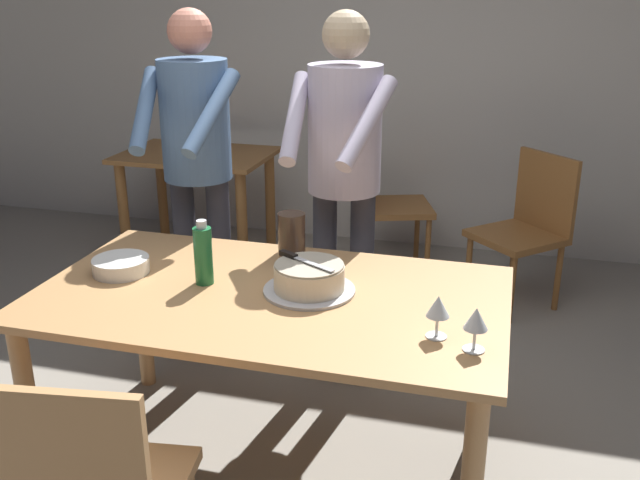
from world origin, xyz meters
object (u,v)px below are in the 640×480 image
at_px(cake_on_platter, 309,279).
at_px(person_cutting_cake, 344,164).
at_px(cake_knife, 295,257).
at_px(hurricane_lamp, 292,238).
at_px(background_chair_1, 385,198).
at_px(person_standing_beside, 196,152).
at_px(background_table, 197,176).
at_px(background_chair_0, 527,225).
at_px(wine_glass_near, 476,320).
at_px(plate_stack, 121,266).
at_px(water_bottle, 203,255).
at_px(wine_glass_far, 438,308).
at_px(main_dining_table, 271,316).

xyz_separation_m(cake_on_platter, person_cutting_cake, (-0.03, 0.65, 0.27)).
relative_size(cake_knife, hurricane_lamp, 1.17).
xyz_separation_m(person_cutting_cake, background_chair_1, (-0.06, 1.45, -0.58)).
bearing_deg(person_standing_beside, hurricane_lamp, -35.39).
bearing_deg(cake_on_platter, background_table, 124.53).
relative_size(cake_on_platter, person_cutting_cake, 0.20).
bearing_deg(background_chair_1, person_cutting_cake, -87.53).
relative_size(hurricane_lamp, background_chair_0, 0.23).
xyz_separation_m(cake_knife, background_chair_1, (-0.03, 2.07, -0.37)).
distance_m(wine_glass_near, background_chair_1, 2.52).
height_order(background_chair_0, background_chair_1, same).
bearing_deg(person_cutting_cake, wine_glass_near, -55.61).
height_order(wine_glass_near, background_chair_1, background_chair_1).
bearing_deg(cake_on_platter, background_chair_0, 65.96).
distance_m(plate_stack, person_standing_beside, 0.76).
bearing_deg(background_table, background_chair_1, 4.58).
xyz_separation_m(water_bottle, background_chair_0, (1.21, 1.82, -0.37)).
height_order(person_standing_beside, background_chair_1, person_standing_beside).
relative_size(wine_glass_near, wine_glass_far, 1.00).
xyz_separation_m(water_bottle, person_cutting_cake, (0.37, 0.68, 0.21)).
distance_m(wine_glass_far, hurricane_lamp, 0.81).
bearing_deg(person_standing_beside, background_chair_0, 35.68).
distance_m(wine_glass_far, background_chair_0, 2.08).
xyz_separation_m(plate_stack, wine_glass_far, (1.25, -0.21, 0.07)).
bearing_deg(water_bottle, main_dining_table, -4.11).
relative_size(cake_knife, plate_stack, 1.12).
relative_size(cake_on_platter, person_standing_beside, 0.20).
bearing_deg(person_standing_beside, cake_on_platter, -42.53).
relative_size(cake_on_platter, water_bottle, 1.36).
distance_m(plate_stack, background_chair_1, 2.25).
distance_m(cake_knife, background_chair_0, 2.00).
bearing_deg(wine_glass_far, background_chair_0, 81.34).
bearing_deg(plate_stack, person_standing_beside, 88.74).
bearing_deg(main_dining_table, person_cutting_cake, 81.38).
xyz_separation_m(wine_glass_near, water_bottle, (-1.02, 0.26, 0.01)).
bearing_deg(background_table, water_bottle, -64.39).
height_order(cake_on_platter, hurricane_lamp, hurricane_lamp).
xyz_separation_m(hurricane_lamp, background_chair_1, (0.06, 1.84, -0.37)).
height_order(wine_glass_far, background_chair_0, background_chair_0).
xyz_separation_m(wine_glass_near, wine_glass_far, (-0.12, 0.06, 0.00)).
xyz_separation_m(wine_glass_far, person_standing_beside, (-1.24, 0.92, 0.22)).
distance_m(main_dining_table, cake_on_platter, 0.21).
distance_m(background_chair_0, background_chair_1, 0.95).
bearing_deg(plate_stack, water_bottle, -1.07).
xyz_separation_m(background_table, background_chair_0, (2.18, -0.21, -0.09)).
bearing_deg(cake_knife, background_chair_1, 90.85).
distance_m(main_dining_table, background_chair_0, 2.07).
xyz_separation_m(wine_glass_near, background_table, (-1.99, 2.29, -0.28)).
xyz_separation_m(wine_glass_far, background_chair_0, (0.31, 2.03, -0.36)).
bearing_deg(background_chair_0, background_table, 174.61).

